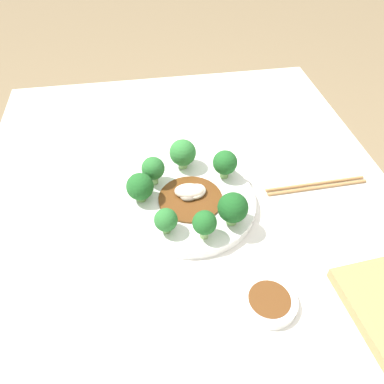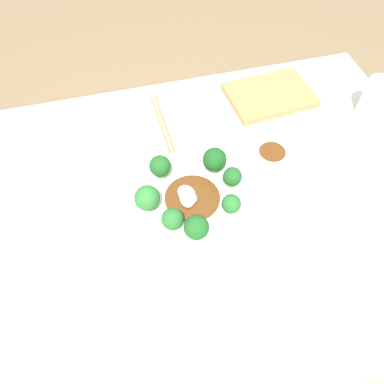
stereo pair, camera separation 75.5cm
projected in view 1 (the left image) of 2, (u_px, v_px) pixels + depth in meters
ground_plane at (193, 366)px, 1.23m from camera, size 8.00×8.00×0.00m
table at (193, 313)px, 0.98m from camera, size 1.17×0.87×0.73m
plate at (192, 203)px, 0.74m from camera, size 0.26×0.26×0.02m
broccoli_south at (140, 187)px, 0.71m from camera, size 0.05×0.05×0.06m
broccoli_southeast at (166, 220)px, 0.66m from camera, size 0.04×0.04×0.05m
broccoli_southwest at (153, 169)px, 0.74m from camera, size 0.05×0.05×0.06m
broccoli_northwest at (225, 163)px, 0.76m from camera, size 0.05×0.05×0.06m
broccoli_west at (182, 153)px, 0.78m from camera, size 0.06×0.06×0.07m
broccoli_northeast at (233, 208)px, 0.67m from camera, size 0.06×0.06×0.07m
broccoli_east at (205, 223)px, 0.65m from camera, size 0.04×0.04×0.06m
stirfry_center at (191, 195)px, 0.74m from camera, size 0.13×0.13×0.02m
chopsticks at (316, 186)px, 0.79m from camera, size 0.03×0.22×0.01m
sauce_dish at (269, 301)px, 0.59m from camera, size 0.09×0.09×0.02m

